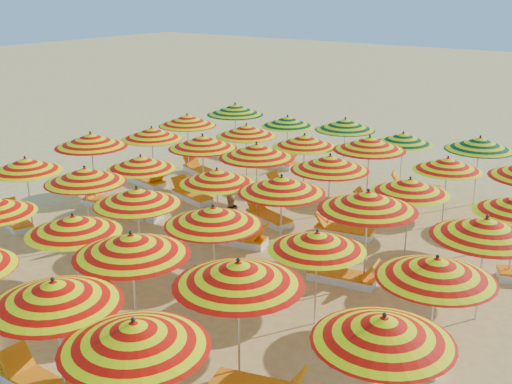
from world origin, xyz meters
TOP-DOWN VIEW (x-y plane):
  - ground at (0.00, 0.00)m, footprint 120.00×120.00m
  - umbrella_3 at (1.48, -7.36)m, footprint 2.93×2.93m
  - umbrella_4 at (3.57, -7.50)m, footprint 3.04×3.04m
  - umbrella_8 at (-1.20, -4.82)m, footprint 2.76×2.76m
  - umbrella_9 at (1.06, -5.18)m, footprint 3.04×3.04m
  - umbrella_10 at (3.64, -5.03)m, footprint 3.12×3.12m
  - umbrella_11 at (6.48, -5.07)m, footprint 2.27×2.27m
  - umbrella_12 at (-6.31, -2.46)m, footprint 2.43×2.43m
  - umbrella_13 at (-3.77, -2.34)m, footprint 2.39×2.39m
  - umbrella_14 at (-1.36, -2.70)m, footprint 2.33×2.33m
  - umbrella_15 at (1.18, -2.77)m, footprint 2.43×2.43m
  - umbrella_16 at (3.66, -2.34)m, footprint 2.76×2.76m
  - umbrella_17 at (6.32, -2.49)m, footprint 2.77×2.77m
  - umbrella_18 at (-6.51, 0.19)m, footprint 2.81×2.81m
  - umbrella_19 at (-3.90, -0.11)m, footprint 2.34×2.34m
  - umbrella_20 at (-1.03, 0.05)m, footprint 2.55×2.55m
  - umbrella_21 at (1.17, 0.02)m, footprint 2.96×2.96m
  - umbrella_22 at (3.70, -0.07)m, footprint 3.13×3.13m
  - umbrella_23 at (6.47, -0.05)m, footprint 2.96×2.96m
  - umbrella_24 at (-6.13, 2.61)m, footprint 2.80×2.80m
  - umbrella_25 at (-3.57, 2.41)m, footprint 3.05×3.05m
  - umbrella_26 at (-1.30, 2.32)m, footprint 2.52×2.52m
  - umbrella_27 at (1.15, 2.58)m, footprint 2.38×2.38m
  - umbrella_28 at (3.73, 2.36)m, footprint 2.76×2.76m
  - umbrella_30 at (-6.52, 4.93)m, footprint 2.28×2.28m
  - umbrella_31 at (-3.68, 4.96)m, footprint 2.68×2.68m
  - umbrella_32 at (-1.19, 4.94)m, footprint 2.80×2.80m
  - umbrella_33 at (1.11, 5.22)m, footprint 2.87×2.87m
  - umbrella_34 at (3.73, 5.20)m, footprint 2.68×2.68m
  - umbrella_36 at (-6.09, 7.40)m, footprint 3.11×3.11m
  - umbrella_37 at (-3.62, 7.59)m, footprint 2.48×2.48m
  - umbrella_38 at (-1.15, 7.75)m, footprint 2.79×2.79m
  - umbrella_39 at (1.25, 7.57)m, footprint 2.52×2.52m
  - umbrella_40 at (3.88, 7.68)m, footprint 2.93×2.93m
  - lounger_7 at (-6.91, -2.65)m, footprint 1.83×1.08m
  - lounger_8 at (-4.28, -2.21)m, footprint 1.82×1.20m
  - lounger_9 at (5.82, -2.64)m, footprint 1.77×0.71m
  - lounger_10 at (-6.01, 0.20)m, footprint 1.80×0.82m
  - lounger_11 at (-4.40, 0.11)m, footprint 1.81×0.90m
  - lounger_12 at (-0.43, 0.26)m, footprint 1.82×0.97m
  - lounger_13 at (3.20, -0.15)m, footprint 1.81×0.88m
  - lounger_14 at (-6.63, 2.75)m, footprint 1.81×0.89m
  - lounger_15 at (-4.17, 2.43)m, footprint 1.82×0.99m
  - lounger_16 at (-0.80, 2.24)m, footprint 1.83×1.08m
  - lounger_17 at (1.66, 2.62)m, footprint 1.81×0.89m
  - lounger_19 at (-6.01, 4.99)m, footprint 1.83×1.10m
  - lounger_20 at (-1.78, 5.00)m, footprint 1.75×0.63m
  - lounger_21 at (1.61, 5.14)m, footprint 1.79×0.78m
  - lounger_23 at (-6.69, 7.66)m, footprint 1.77×0.70m
  - lounger_24 at (-4.13, 7.69)m, footprint 1.76×0.66m
  - lounger_25 at (1.75, 7.75)m, footprint 1.83×1.11m
  - beachgoer_b at (-0.93, 0.49)m, footprint 0.78×0.82m

SIDE VIEW (x-z plane):
  - ground at x=0.00m, z-range 0.00..0.00m
  - lounger_7 at x=-6.91m, z-range -0.19..0.50m
  - lounger_8 at x=-4.28m, z-range -0.19..0.50m
  - lounger_9 at x=5.82m, z-range -0.19..0.50m
  - lounger_10 at x=-6.01m, z-range -0.19..0.50m
  - lounger_11 at x=-4.40m, z-range -0.19..0.50m
  - lounger_12 at x=-0.43m, z-range -0.19..0.50m
  - lounger_13 at x=3.20m, z-range -0.19..0.50m
  - lounger_14 at x=-6.63m, z-range -0.19..0.50m
  - lounger_15 at x=-4.17m, z-range -0.19..0.50m
  - lounger_16 at x=-0.80m, z-range -0.19..0.50m
  - lounger_17 at x=1.66m, z-range -0.19..0.50m
  - lounger_19 at x=-6.01m, z-range -0.19..0.50m
  - lounger_20 at x=-1.78m, z-range -0.19..0.50m
  - lounger_21 at x=1.61m, z-range -0.19..0.50m
  - lounger_23 at x=-6.69m, z-range -0.19..0.50m
  - lounger_24 at x=-4.13m, z-range -0.19..0.50m
  - lounger_25 at x=1.75m, z-range -0.19..0.50m
  - beachgoer_b at x=-0.93m, z-range 0.00..1.34m
  - umbrella_39 at x=1.25m, z-range 0.84..3.05m
  - umbrella_19 at x=-3.90m, z-range 0.84..3.06m
  - umbrella_34 at x=3.73m, z-range 0.84..3.07m
  - umbrella_37 at x=-3.62m, z-range 0.84..3.07m
  - umbrella_16 at x=3.66m, z-range 0.85..3.09m
  - umbrella_20 at x=-1.03m, z-range 0.86..3.11m
  - umbrella_28 at x=3.73m, z-range 0.86..3.13m
  - umbrella_8 at x=-1.20m, z-range 0.87..3.16m
  - umbrella_12 at x=-6.31m, z-range 0.87..3.16m
  - umbrella_32 at x=-1.19m, z-range 0.88..3.19m
  - umbrella_24 at x=-6.13m, z-range 0.89..3.22m
  - umbrella_31 at x=-3.68m, z-range 0.89..3.23m
  - umbrella_14 at x=-1.36m, z-range 0.89..3.24m
  - umbrella_30 at x=-6.52m, z-range 0.91..3.29m
  - umbrella_11 at x=6.48m, z-range 0.91..3.30m
  - umbrella_17 at x=6.32m, z-range 0.91..3.31m
  - umbrella_13 at x=-3.77m, z-range 0.91..3.31m
  - umbrella_38 at x=-1.15m, z-range 0.91..3.31m
  - umbrella_15 at x=1.18m, z-range 0.92..3.32m
  - umbrella_40 at x=3.88m, z-range 0.92..3.32m
  - umbrella_25 at x=-3.57m, z-range 0.93..3.37m
  - umbrella_21 at x=1.17m, z-range 0.93..3.38m
  - umbrella_4 at x=3.57m, z-range 0.93..3.39m
  - umbrella_27 at x=1.15m, z-range 0.94..3.40m
  - umbrella_3 at x=1.48m, z-range 0.94..3.40m
  - umbrella_36 at x=-6.09m, z-range 0.94..3.43m
  - umbrella_23 at x=6.47m, z-range 0.94..3.43m
  - umbrella_9 at x=1.06m, z-range 0.95..3.45m
  - umbrella_26 at x=-1.30m, z-range 0.95..3.46m
  - umbrella_33 at x=1.11m, z-range 0.95..3.47m
  - umbrella_18 at x=-6.51m, z-range 0.96..3.49m
  - umbrella_10 at x=3.64m, z-range 0.97..3.51m
  - umbrella_22 at x=3.70m, z-range 0.97..3.52m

